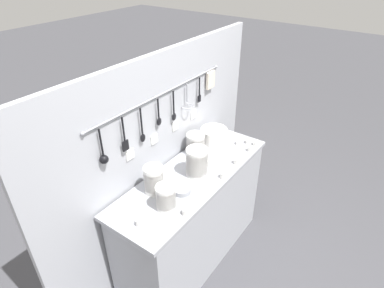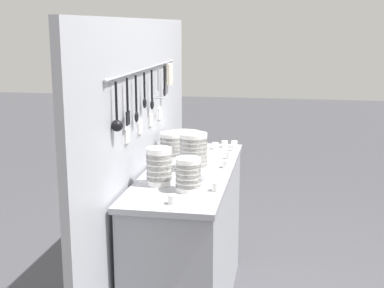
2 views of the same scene
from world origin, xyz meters
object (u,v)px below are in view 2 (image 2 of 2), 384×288
cup_centre (226,164)px  cup_front_right (234,144)px  bowl_stack_wide_centre (172,146)px  cup_mid_row (173,199)px  cup_beside_plates (229,155)px  cup_back_left (199,160)px  cup_edge_far (233,148)px  bowl_stack_back_corner (159,166)px  cup_by_caddy (216,187)px  cup_back_right (225,144)px  plate_stack (185,142)px  steel_mixing_bowl (192,178)px  cup_edge_near (215,146)px  bowl_stack_short_front (193,152)px  bowl_stack_nested_right (188,174)px

cup_centre → cup_front_right: bearing=0.4°
bowl_stack_wide_centre → cup_mid_row: bearing=-167.8°
cup_beside_plates → cup_back_left: 0.22m
cup_centre → cup_front_right: 0.55m
cup_edge_far → bowl_stack_back_corner: bearing=159.8°
cup_beside_plates → cup_by_caddy: 0.67m
cup_beside_plates → cup_by_caddy: size_ratio=1.00×
cup_back_right → cup_centre: 0.54m
plate_stack → steel_mixing_bowl: (-0.68, -0.17, -0.05)m
cup_mid_row → cup_centre: size_ratio=1.00×
bowl_stack_wide_centre → cup_back_left: (-0.09, -0.18, -0.06)m
cup_centre → cup_front_right: (0.55, 0.00, 0.00)m
cup_centre → bowl_stack_wide_centre: bearing=65.7°
bowl_stack_wide_centre → cup_beside_plates: (0.05, -0.35, -0.06)m
cup_beside_plates → cup_back_left: size_ratio=1.00×
cup_edge_near → cup_by_caddy: 0.94m
cup_edge_far → cup_edge_near: (0.03, 0.13, 0.00)m
bowl_stack_back_corner → cup_mid_row: (-0.29, -0.13, -0.08)m
cup_by_caddy → cup_back_left: bearing=18.4°
bowl_stack_wide_centre → cup_edge_far: (0.27, -0.36, -0.06)m
cup_beside_plates → cup_back_right: same height
bowl_stack_back_corner → cup_back_left: 0.50m
cup_mid_row → cup_front_right: size_ratio=1.00×
cup_mid_row → cup_back_right: bearing=-4.9°
bowl_stack_back_corner → cup_back_right: (0.94, -0.24, -0.08)m
steel_mixing_bowl → cup_edge_far: (0.74, -0.15, 0.00)m
cup_front_right → bowl_stack_wide_centre: bearing=137.1°
cup_centre → bowl_stack_short_front: bearing=112.2°
bowl_stack_back_corner → bowl_stack_nested_right: size_ratio=1.16×
cup_edge_far → cup_back_left: size_ratio=1.00×
bowl_stack_nested_right → cup_back_left: size_ratio=3.92×
cup_beside_plates → cup_back_right: 0.33m
cup_edge_far → cup_by_caddy: size_ratio=1.00×
steel_mixing_bowl → cup_back_right: cup_back_right is taller
cup_back_left → cup_by_caddy: same height
cup_centre → bowl_stack_nested_right: bearing=164.0°
bowl_stack_short_front → cup_edge_far: bearing=-19.7°
cup_back_right → cup_by_caddy: size_ratio=1.00×
bowl_stack_wide_centre → cup_by_caddy: bowl_stack_wide_centre is taller
plate_stack → cup_edge_far: 0.33m
cup_front_right → plate_stack: bearing=117.8°
bowl_stack_nested_right → cup_front_right: bearing=-7.4°
cup_by_caddy → bowl_stack_nested_right: bearing=99.9°
bowl_stack_short_front → bowl_stack_nested_right: 0.41m
bowl_stack_nested_right → plate_stack: bearing=12.0°
cup_edge_far → cup_back_left: 0.40m
steel_mixing_bowl → cup_beside_plates: cup_beside_plates is taller
plate_stack → cup_mid_row: 1.08m
bowl_stack_wide_centre → cup_by_caddy: size_ratio=3.77×
cup_mid_row → cup_centre: bearing=-14.2°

